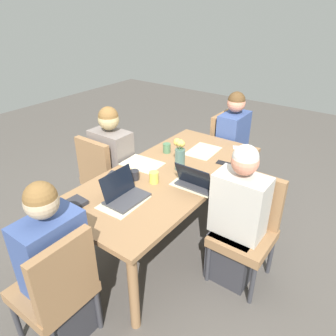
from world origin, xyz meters
The scene contains 24 objects.
ground_plane centered at (0.00, 0.00, 0.00)m, with size 10.00×10.00×0.00m, color #4C4742.
dining_table centered at (0.00, 0.00, 0.65)m, with size 1.97×0.91×0.73m.
chair_near_left_near centered at (0.03, -0.77, 0.50)m, with size 0.44×0.44×0.90m.
person_near_left_near centered at (-0.05, -0.71, 0.53)m, with size 0.36×0.40×1.19m.
chair_far_left_mid centered at (-0.07, 0.76, 0.50)m, with size 0.44×0.44×0.90m.
person_far_left_mid centered at (0.01, 0.70, 0.53)m, with size 0.36×0.40×1.19m.
chair_head_right_left_far centered at (1.27, 0.04, 0.50)m, with size 0.44×0.44×0.90m.
person_head_right_left_far centered at (1.21, -0.04, 0.53)m, with size 0.40×0.36×1.19m.
chair_head_left_right_near centered at (-1.25, -0.07, 0.50)m, with size 0.44×0.44×0.90m.
person_head_left_right_near centered at (-1.19, 0.01, 0.53)m, with size 0.40×0.36×1.19m.
flower_vase centered at (0.12, -0.04, 0.87)m, with size 0.09×0.12×0.29m.
placemat_near_left_near centered at (-0.02, -0.30, 0.73)m, with size 0.36×0.26×0.00m, color beige.
placemat_far_left_mid centered at (0.00, 0.30, 0.73)m, with size 0.36×0.26×0.00m, color beige.
placemat_head_right_left_far centered at (0.57, -0.02, 0.73)m, with size 0.36×0.26×0.00m, color beige.
placemat_head_left_right_near centered at (-0.56, 0.00, 0.73)m, with size 0.36×0.26×0.00m, color beige.
laptop_head_left_right_near centered at (-0.53, 0.03, 0.77)m, with size 0.32×0.22×0.21m.
laptop_near_left_near centered at (-0.04, -0.32, 0.77)m, with size 0.22×0.32×0.20m.
coffee_mug_near_left centered at (-0.25, 0.16, 0.77)m, with size 0.08×0.08×0.08m, color #232328.
coffee_mug_near_right centered at (0.34, 0.26, 0.77)m, with size 0.08×0.08×0.09m, color #47704C.
coffee_mug_centre_left centered at (-0.20, 0.00, 0.77)m, with size 0.08×0.08×0.10m, color #DBC64C.
book_red_cover centered at (-0.36, 0.30, 0.74)m, with size 0.20×0.14×0.03m, color #28282D.
book_blue_cover centered at (-0.83, 0.27, 0.74)m, with size 0.20×0.14×0.03m, color #28282D.
phone_black centered at (0.45, -0.32, 0.73)m, with size 0.15×0.07×0.01m, color black.
phone_silver centered at (0.87, -0.28, 0.73)m, with size 0.15×0.07×0.01m, color silver.
Camera 1 is at (-1.98, -1.45, 2.08)m, focal length 34.15 mm.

